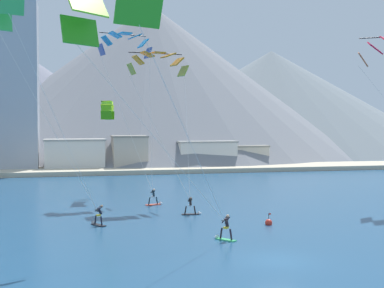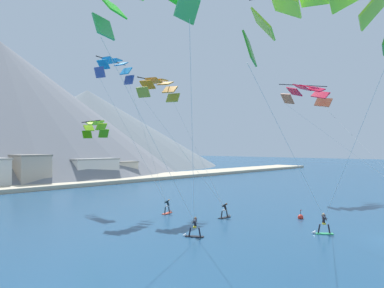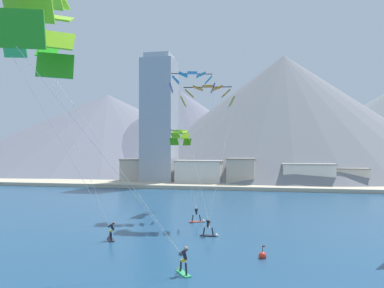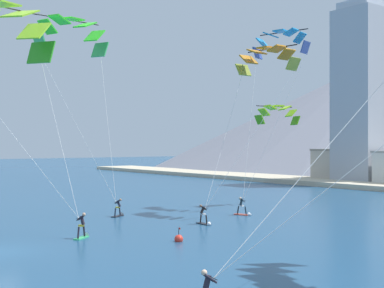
{
  "view_description": "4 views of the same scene",
  "coord_description": "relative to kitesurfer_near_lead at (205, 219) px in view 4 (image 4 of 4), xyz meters",
  "views": [
    {
      "loc": [
        -11.63,
        -28.06,
        7.76
      ],
      "look_at": [
        -2.08,
        12.39,
        6.17
      ],
      "focal_mm": 50.0,
      "sensor_mm": 36.0,
      "label": 1
    },
    {
      "loc": [
        -31.34,
        -7.16,
        7.17
      ],
      "look_at": [
        -2.64,
        19.32,
        7.48
      ],
      "focal_mm": 35.0,
      "sensor_mm": 36.0,
      "label": 2
    },
    {
      "loc": [
        3.8,
        -16.99,
        7.83
      ],
      "look_at": [
        -3.09,
        17.18,
        8.22
      ],
      "focal_mm": 35.0,
      "sensor_mm": 36.0,
      "label": 3
    },
    {
      "loc": [
        30.99,
        -9.66,
        6.16
      ],
      "look_at": [
        -1.1,
        14.69,
        6.21
      ],
      "focal_mm": 50.0,
      "sensor_mm": 36.0,
      "label": 4
    }
  ],
  "objects": [
    {
      "name": "kitesurfer_near_lead",
      "position": [
        0.0,
        0.0,
        0.0
      ],
      "size": [
        1.76,
        0.65,
        1.62
      ],
      "color": "black",
      "rests_on": "ground"
    },
    {
      "name": "kitesurfer_mid_center",
      "position": [
        -0.28,
        -10.07,
        0.09
      ],
      "size": [
        1.37,
        1.63,
        1.78
      ],
      "color": "#33B266",
      "rests_on": "ground"
    },
    {
      "name": "kitesurfer_far_left",
      "position": [
        -2.23,
        6.12,
        0.03
      ],
      "size": [
        1.78,
        0.82,
        1.67
      ],
      "color": "#E54C33",
      "rests_on": "ground"
    },
    {
      "name": "kitesurfer_far_right",
      "position": [
        -8.22,
        -2.88,
        0.01
      ],
      "size": [
        1.24,
        1.7,
        1.63
      ],
      "color": "black",
      "rests_on": "ground"
    },
    {
      "name": "parafoil_kite_near_lead",
      "position": [
        -1.58,
        8.31,
        13.5
      ],
      "size": [
        6.21,
        9.48,
        13.63
      ],
      "color": "#91A231"
    },
    {
      "name": "parafoil_kite_mid_center",
      "position": [
        -8.05,
        -13.08,
        14.79
      ],
      "size": [
        10.49,
        9.09,
        15.47
      ],
      "color": "green"
    },
    {
      "name": "parafoil_kite_far_left",
      "position": [
        -4.29,
        12.92,
        15.92
      ],
      "size": [
        5.9,
        8.06,
        16.11
      ],
      "color": "#344C98"
    },
    {
      "name": "parafoil_kite_far_right",
      "position": [
        -14.5,
        -4.39,
        16.35
      ],
      "size": [
        8.02,
        7.73,
        16.84
      ],
      "color": "#3CB85C"
    },
    {
      "name": "parafoil_kite_distant_high_outer",
      "position": [
        -6.11,
        14.39,
        9.05
      ],
      "size": [
        1.86,
        5.18,
        2.01
      ],
      "color": "#499E0F"
    },
    {
      "name": "race_marker_buoy",
      "position": [
        4.59,
        -5.8,
        -0.28
      ],
      "size": [
        0.56,
        0.56,
        1.02
      ],
      "color": "red",
      "rests_on": "ground"
    },
    {
      "name": "shore_building_quay_east",
      "position": [
        -24.06,
        46.17,
        2.3
      ],
      "size": [
        5.35,
        5.18,
        5.45
      ],
      "color": "#B7AD9E",
      "rests_on": "ground"
    },
    {
      "name": "highrise_tower",
      "position": [
        -18.28,
        46.02,
        13.54
      ],
      "size": [
        7.0,
        7.0,
        28.39
      ],
      "color": "#A8ADB7",
      "rests_on": "ground"
    },
    {
      "name": "mountain_peak_far_spur",
      "position": [
        -56.21,
        103.6,
        13.96
      ],
      "size": [
        120.68,
        120.68,
        28.8
      ],
      "color": "slate",
      "rests_on": "ground"
    }
  ]
}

